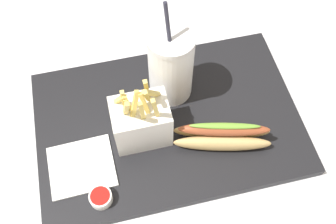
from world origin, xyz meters
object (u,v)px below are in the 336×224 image
Objects in this scene: soda_cup at (171,65)px; hot_dog_1 at (222,135)px; fries_basket at (141,121)px; napkin_stack at (82,167)px; ketchup_cup_1 at (101,197)px.

soda_cup reaches higher than hot_dog_1.
fries_basket reaches higher than napkin_stack.
fries_basket is 0.13m from napkin_stack.
ketchup_cup_1 is at bearing 14.17° from hot_dog_1.
ketchup_cup_1 reaches higher than napkin_stack.
hot_dog_1 reaches higher than ketchup_cup_1.
soda_cup is 0.12m from fries_basket.
hot_dog_1 is 4.69× the size of ketchup_cup_1.
hot_dog_1 reaches higher than napkin_stack.
hot_dog_1 is 0.24m from ketchup_cup_1.
soda_cup is at bearing -64.70° from hot_dog_1.
fries_basket reaches higher than ketchup_cup_1.
soda_cup is 0.24m from napkin_stack.
soda_cup is 0.26m from ketchup_cup_1.
fries_basket is 0.15m from hot_dog_1.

